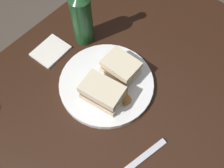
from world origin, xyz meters
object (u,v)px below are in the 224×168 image
object	(u,v)px
plate	(106,83)
sandwich_half_right	(121,68)
fork	(139,161)
cider_bottle	(81,16)
napkin	(51,51)
sandwich_half_left	(102,93)

from	to	relation	value
plate	sandwich_half_right	size ratio (longest dim) A/B	2.82
plate	sandwich_half_right	distance (m)	0.07
plate	fork	distance (m)	0.24
cider_bottle	napkin	world-z (taller)	cider_bottle
fork	sandwich_half_left	bearing A→B (deg)	82.86
sandwich_half_right	napkin	world-z (taller)	sandwich_half_right
sandwich_half_right	cider_bottle	world-z (taller)	cider_bottle
plate	napkin	world-z (taller)	plate
sandwich_half_left	fork	world-z (taller)	sandwich_half_left
plate	napkin	bearing A→B (deg)	95.62
sandwich_half_right	fork	size ratio (longest dim) A/B	0.56
plate	napkin	xyz separation A→B (m)	(-0.02, 0.22, -0.00)
napkin	cider_bottle	bearing A→B (deg)	-22.49
plate	cider_bottle	distance (m)	0.22
sandwich_half_right	fork	xyz separation A→B (m)	(-0.17, -0.20, -0.04)
cider_bottle	napkin	bearing A→B (deg)	157.51
sandwich_half_right	cider_bottle	bearing A→B (deg)	78.27
sandwich_half_left	cider_bottle	size ratio (longest dim) A/B	0.48
napkin	fork	size ratio (longest dim) A/B	0.61
sandwich_half_right	napkin	size ratio (longest dim) A/B	0.92
sandwich_half_left	fork	xyz separation A→B (m)	(-0.07, -0.18, -0.05)
sandwich_half_right	sandwich_half_left	bearing A→B (deg)	-171.73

